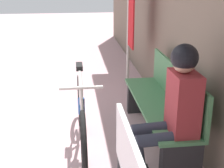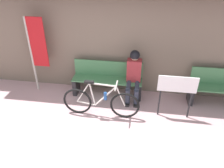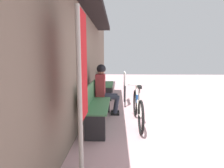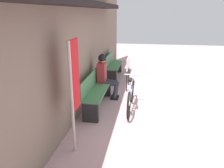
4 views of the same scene
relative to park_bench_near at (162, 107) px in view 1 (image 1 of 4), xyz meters
name	(u,v)px [view 1 (image 1 of 4)]	position (x,y,z in m)	size (l,w,h in m)	color
park_bench_near	(162,107)	(0.00, 0.00, 0.00)	(1.72, 0.42, 0.87)	#477F51
bicycle	(82,117)	(0.00, -0.88, -0.06)	(1.70, 0.40, 0.87)	black
person_seated	(173,105)	(0.65, -0.10, 0.31)	(0.34, 0.59, 1.26)	#2D3342
banner_pole	(130,15)	(-1.73, -0.04, 0.79)	(0.45, 0.05, 1.93)	#B7B2A8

